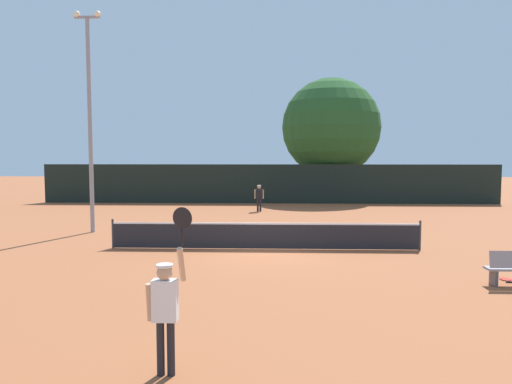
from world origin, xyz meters
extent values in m
plane|color=#9E5633|center=(0.00, 0.00, 0.00)|extent=(120.00, 120.00, 0.00)
cube|color=#232328|center=(0.00, 0.00, 0.48)|extent=(11.09, 0.03, 0.91)
cube|color=white|center=(0.00, 0.00, 0.93)|extent=(11.09, 0.04, 0.06)
cylinder|color=#333338|center=(-5.54, 0.00, 0.54)|extent=(0.08, 0.08, 1.07)
cylinder|color=#333338|center=(5.54, 0.00, 0.54)|extent=(0.08, 0.08, 1.07)
cube|color=black|center=(0.00, 16.67, 1.38)|extent=(32.39, 0.12, 2.77)
cube|color=white|center=(-1.33, -9.92, 1.18)|extent=(0.38, 0.22, 0.63)
sphere|color=tan|center=(-1.33, -9.92, 1.61)|extent=(0.24, 0.24, 0.24)
cylinder|color=white|center=(-1.33, -9.92, 1.71)|extent=(0.25, 0.25, 0.04)
cylinder|color=black|center=(-1.41, -9.92, 0.43)|extent=(0.12, 0.12, 0.86)
cylinder|color=black|center=(-1.25, -9.92, 0.43)|extent=(0.12, 0.12, 0.86)
cylinder|color=tan|center=(-1.57, -9.92, 1.14)|extent=(0.09, 0.18, 0.60)
cylinder|color=tan|center=(-1.09, -9.83, 1.71)|extent=(0.09, 0.33, 0.58)
cylinder|color=black|center=(-1.09, -9.77, 2.12)|extent=(0.04, 0.11, 0.28)
ellipsoid|color=black|center=(-1.09, -9.71, 2.41)|extent=(0.30, 0.13, 0.36)
cube|color=black|center=(-0.55, 11.65, 1.08)|extent=(0.38, 0.22, 0.58)
sphere|color=tan|center=(-0.55, 11.65, 1.48)|extent=(0.22, 0.22, 0.22)
cylinder|color=white|center=(-0.55, 11.65, 1.58)|extent=(0.23, 0.23, 0.04)
cylinder|color=black|center=(-0.63, 11.65, 0.40)|extent=(0.12, 0.12, 0.79)
cylinder|color=black|center=(-0.47, 11.65, 0.40)|extent=(0.12, 0.12, 0.79)
cylinder|color=tan|center=(-0.79, 11.65, 1.05)|extent=(0.09, 0.17, 0.56)
cylinder|color=tan|center=(-0.31, 11.65, 1.05)|extent=(0.09, 0.16, 0.56)
sphere|color=#CCE033|center=(1.89, 0.43, 0.03)|extent=(0.07, 0.07, 0.07)
cylinder|color=black|center=(6.63, -4.32, 0.02)|extent=(0.28, 0.04, 0.04)
ellipsoid|color=red|center=(6.63, -4.00, 0.02)|extent=(0.28, 0.36, 0.04)
cube|color=#4C4C51|center=(6.04, -4.60, 0.23)|extent=(0.08, 0.36, 0.45)
cylinder|color=gray|center=(-7.67, 3.58, 4.62)|extent=(0.18, 0.18, 9.24)
cube|color=gray|center=(-7.67, 3.58, 9.29)|extent=(1.10, 0.10, 0.10)
sphere|color=#F2EDCC|center=(-8.12, 3.58, 9.42)|extent=(0.28, 0.28, 0.28)
sphere|color=#F2EDCC|center=(-7.22, 3.58, 9.42)|extent=(0.28, 0.28, 0.28)
cylinder|color=brown|center=(4.71, 19.72, 1.37)|extent=(0.56, 0.56, 2.74)
sphere|color=#235123|center=(4.71, 19.72, 5.55)|extent=(7.47, 7.47, 7.47)
cube|color=white|center=(1.50, 22.50, 0.60)|extent=(2.20, 4.33, 0.90)
cube|color=#2D333D|center=(1.50, 22.20, 1.37)|extent=(1.85, 2.32, 0.64)
cylinder|color=black|center=(0.65, 23.90, 0.30)|extent=(0.22, 0.60, 0.60)
cylinder|color=black|center=(2.35, 23.90, 0.30)|extent=(0.22, 0.60, 0.60)
cylinder|color=black|center=(0.65, 21.10, 0.30)|extent=(0.22, 0.60, 0.60)
cylinder|color=black|center=(2.35, 21.10, 0.30)|extent=(0.22, 0.60, 0.60)
camera|label=1|loc=(0.31, -16.91, 3.36)|focal=33.26mm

